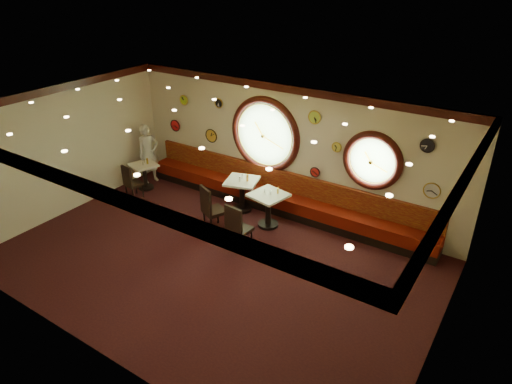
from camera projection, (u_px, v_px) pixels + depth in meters
name	position (u px, v px, depth m)	size (l,w,h in m)	color
floor	(213.00, 262.00, 9.71)	(9.00, 6.00, 0.00)	black
ceiling	(206.00, 117.00, 8.26)	(9.00, 6.00, 0.02)	gold
wall_back	(286.00, 149.00, 11.22)	(9.00, 0.02, 3.20)	beige
wall_front	(84.00, 274.00, 6.75)	(9.00, 0.02, 3.20)	beige
wall_left	(66.00, 150.00, 11.18)	(0.02, 6.00, 3.20)	beige
wall_right	(448.00, 272.00, 6.78)	(0.02, 6.00, 3.20)	beige
molding_back	(287.00, 88.00, 10.50)	(9.00, 0.10, 0.18)	black
molding_front	(67.00, 180.00, 6.10)	(9.00, 0.10, 0.18)	black
molding_left	(55.00, 89.00, 10.48)	(0.10, 6.00, 0.18)	black
molding_right	(465.00, 179.00, 6.12)	(0.10, 6.00, 0.18)	black
banquette_base	(279.00, 207.00, 11.69)	(8.00, 0.55, 0.20)	black
banquette_seat	(279.00, 198.00, 11.58)	(8.00, 0.55, 0.30)	#5C1007
banquette_back	(284.00, 181.00, 11.56)	(8.00, 0.10, 0.55)	#62070C
porthole_left_glass	(265.00, 135.00, 11.40)	(1.66, 1.66, 0.02)	#8CC375
porthole_left_frame	(265.00, 135.00, 11.39)	(1.98, 1.98, 0.18)	black
porthole_left_ring	(264.00, 135.00, 11.36)	(1.61, 1.61, 0.03)	gold
porthole_right_glass	(372.00, 161.00, 10.05)	(1.10, 1.10, 0.02)	#8CC375
porthole_right_frame	(372.00, 161.00, 10.04)	(1.38, 1.38, 0.18)	black
porthole_right_ring	(372.00, 161.00, 10.02)	(1.09, 1.09, 0.03)	gold
wall_clock_0	(211.00, 136.00, 12.36)	(0.36, 0.36, 0.03)	yellow
wall_clock_1	(337.00, 147.00, 10.37)	(0.22, 0.22, 0.03)	#E2D14B
wall_clock_2	(432.00, 190.00, 9.52)	(0.34, 0.34, 0.03)	silver
wall_clock_3	(315.00, 172.00, 10.96)	(0.24, 0.24, 0.03)	red
wall_clock_4	(315.00, 117.00, 10.39)	(0.30, 0.30, 0.03)	#BCDD45
wall_clock_5	(428.00, 146.00, 9.22)	(0.28, 0.28, 0.03)	black
wall_clock_6	(219.00, 103.00, 11.78)	(0.24, 0.24, 0.03)	black
wall_clock_7	(175.00, 126.00, 12.97)	(0.32, 0.32, 0.03)	red
wall_clock_8	(184.00, 100.00, 12.42)	(0.26, 0.26, 0.03)	#A6D42A
table_a	(145.00, 173.00, 12.67)	(0.85, 0.85, 0.73)	black
table_b	(242.00, 191.00, 11.52)	(0.96, 0.96, 0.85)	black
table_c	(268.00, 206.00, 10.82)	(0.92, 0.92, 0.86)	black
chair_a	(130.00, 180.00, 12.09)	(0.45, 0.45, 0.59)	black
chair_b	(210.00, 206.00, 10.61)	(0.62, 0.62, 0.70)	black
chair_c	(237.00, 225.00, 9.88)	(0.50, 0.50, 0.68)	black
condiment_a_salt	(144.00, 161.00, 12.63)	(0.03, 0.03, 0.10)	silver
condiment_b_salt	(242.00, 177.00, 11.42)	(0.04, 0.04, 0.11)	silver
condiment_c_salt	(265.00, 191.00, 10.74)	(0.03, 0.03, 0.09)	silver
condiment_a_pepper	(143.00, 164.00, 12.47)	(0.03, 0.03, 0.09)	#BBBABF
condiment_b_pepper	(240.00, 179.00, 11.29)	(0.04, 0.04, 0.10)	#B8B9BD
condiment_c_pepper	(271.00, 193.00, 10.63)	(0.04, 0.04, 0.10)	silver
condiment_a_bottle	(147.00, 161.00, 12.54)	(0.05, 0.05, 0.16)	gold
condiment_b_bottle	(247.00, 178.00, 11.28)	(0.06, 0.06, 0.18)	orange
condiment_c_bottle	(278.00, 191.00, 10.67)	(0.04, 0.04, 0.14)	gold
waiter	(149.00, 154.00, 12.92)	(0.62, 0.41, 1.71)	silver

